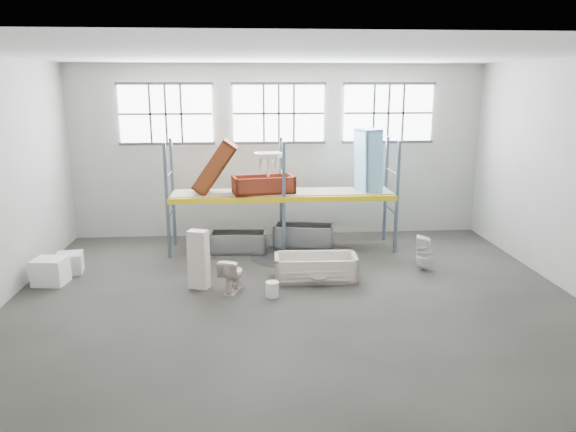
{
  "coord_description": "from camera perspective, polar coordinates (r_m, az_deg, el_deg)",
  "views": [
    {
      "loc": [
        -0.97,
        -11.0,
        4.45
      ],
      "look_at": [
        0.0,
        1.5,
        1.4
      ],
      "focal_mm": 34.16,
      "sensor_mm": 36.0,
      "label": 1
    }
  ],
  "objects": [
    {
      "name": "rack_upright_ra",
      "position": [
        14.75,
        11.28,
        1.87
      ],
      "size": [
        0.08,
        0.08,
        3.0
      ],
      "primitive_type": "cube",
      "color": "slate",
      "rests_on": "floor"
    },
    {
      "name": "bathtub_beige",
      "position": [
        12.8,
        2.89,
        -5.35
      ],
      "size": [
        1.94,
        0.97,
        0.56
      ],
      "primitive_type": null,
      "rotation": [
        0.0,
        0.0,
        -0.04
      ],
      "color": "beige",
      "rests_on": "floor"
    },
    {
      "name": "sink_in_tub",
      "position": [
        12.43,
        3.17,
        -6.53
      ],
      "size": [
        0.48,
        0.48,
        0.16
      ],
      "primitive_type": "imported",
      "rotation": [
        0.0,
        0.0,
        -0.05
      ],
      "color": "beige",
      "rests_on": "bathtub_beige"
    },
    {
      "name": "cistern_spare",
      "position": [
        12.58,
        5.89,
        -5.75
      ],
      "size": [
        0.51,
        0.33,
        0.45
      ],
      "primitive_type": "cube",
      "rotation": [
        0.0,
        0.0,
        -0.25
      ],
      "color": "beige",
      "rests_on": "bathtub_beige"
    },
    {
      "name": "window_mid",
      "position": [
        15.99,
        -0.97,
        10.63
      ],
      "size": [
        2.6,
        0.04,
        1.6
      ],
      "primitive_type": "cube",
      "color": "white",
      "rests_on": "wall_back"
    },
    {
      "name": "rack_beam_front",
      "position": [
        14.24,
        -0.43,
        1.72
      ],
      "size": [
        6.0,
        0.1,
        0.14
      ],
      "primitive_type": "cube",
      "color": "yellow",
      "rests_on": "floor"
    },
    {
      "name": "wall_front",
      "position": [
        6.33,
        4.59,
        -4.31
      ],
      "size": [
        12.0,
        0.1,
        5.0
      ],
      "primitive_type": "cube",
      "color": "#B7B6AA",
      "rests_on": "ground"
    },
    {
      "name": "toilet_beige",
      "position": [
        12.07,
        -5.85,
        -6.08
      ],
      "size": [
        0.65,
        0.85,
        0.77
      ],
      "primitive_type": "imported",
      "rotation": [
        0.0,
        0.0,
        2.81
      ],
      "color": "beige",
      "rests_on": "floor"
    },
    {
      "name": "window_right",
      "position": [
        16.49,
        10.39,
        10.5
      ],
      "size": [
        2.6,
        0.04,
        1.6
      ],
      "primitive_type": "cube",
      "color": "white",
      "rests_on": "wall_back"
    },
    {
      "name": "rack_upright_mb",
      "position": [
        15.41,
        -0.75,
        2.64
      ],
      "size": [
        0.08,
        0.08,
        3.0
      ],
      "primitive_type": "cube",
      "color": "slate",
      "rests_on": "floor"
    },
    {
      "name": "rust_tub_tilted",
      "position": [
        14.61,
        -7.58,
        5.08
      ],
      "size": [
        1.27,
        0.78,
        1.5
      ],
      "primitive_type": null,
      "rotation": [
        0.0,
        -0.96,
        -0.06
      ],
      "color": "maroon",
      "rests_on": "shelf_deck"
    },
    {
      "name": "rust_tub_flat",
      "position": [
        14.61,
        -2.57,
        3.29
      ],
      "size": [
        1.72,
        1.03,
        0.45
      ],
      "primitive_type": null,
      "rotation": [
        0.0,
        0.0,
        0.18
      ],
      "color": "maroon",
      "rests_on": "shelf_deck"
    },
    {
      "name": "rack_upright_lb",
      "position": [
        15.52,
        -11.88,
        2.42
      ],
      "size": [
        0.08,
        0.08,
        3.0
      ],
      "primitive_type": "cube",
      "color": "slate",
      "rests_on": "floor"
    },
    {
      "name": "window_left",
      "position": [
        16.11,
        -12.59,
        10.33
      ],
      "size": [
        2.6,
        0.04,
        1.6
      ],
      "primitive_type": "cube",
      "color": "white",
      "rests_on": "wall_back"
    },
    {
      "name": "toilet_white",
      "position": [
        13.79,
        13.98,
        -3.73
      ],
      "size": [
        0.5,
        0.49,
        0.84
      ],
      "primitive_type": "imported",
      "rotation": [
        0.0,
        0.0,
        -1.93
      ],
      "color": "white",
      "rests_on": "floor"
    },
    {
      "name": "rack_upright_rb",
      "position": [
        15.88,
        10.13,
        2.76
      ],
      "size": [
        0.08,
        0.08,
        3.0
      ],
      "primitive_type": "cube",
      "color": "slate",
      "rests_on": "floor"
    },
    {
      "name": "shelf_deck",
      "position": [
        14.81,
        -0.6,
        2.5
      ],
      "size": [
        5.9,
        1.1,
        0.03
      ],
      "primitive_type": "cube",
      "color": "gray",
      "rests_on": "floor"
    },
    {
      "name": "blue_tub_upright",
      "position": [
        15.05,
        8.33,
        5.68
      ],
      "size": [
        0.71,
        0.91,
        1.74
      ],
      "primitive_type": null,
      "rotation": [
        0.0,
        1.54,
        0.22
      ],
      "color": "#7FC1DE",
      "rests_on": "shelf_deck"
    },
    {
      "name": "carton_far",
      "position": [
        14.18,
        -21.77,
        -4.59
      ],
      "size": [
        0.67,
        0.67,
        0.49
      ],
      "primitive_type": "cube",
      "rotation": [
        0.0,
        0.0,
        0.16
      ],
      "color": "beige",
      "rests_on": "floor"
    },
    {
      "name": "steel_tub_left",
      "position": [
        14.86,
        -5.19,
        -2.7
      ],
      "size": [
        1.54,
        0.78,
        0.55
      ],
      "primitive_type": null,
      "rotation": [
        0.0,
        0.0,
        -0.05
      ],
      "color": "#9B9DA1",
      "rests_on": "floor"
    },
    {
      "name": "ceiling",
      "position": [
        11.05,
        0.63,
        16.79
      ],
      "size": [
        12.0,
        10.0,
        0.1
      ],
      "primitive_type": "cube",
      "color": "silver",
      "rests_on": "ground"
    },
    {
      "name": "bucket",
      "position": [
        11.79,
        -1.66,
        -7.64
      ],
      "size": [
        0.37,
        0.37,
        0.33
      ],
      "primitive_type": "cylinder",
      "rotation": [
        0.0,
        0.0,
        0.37
      ],
      "color": "white",
      "rests_on": "floor"
    },
    {
      "name": "sink_on_shelf",
      "position": [
        14.4,
        -2.06,
        4.26
      ],
      "size": [
        0.77,
        0.62,
        0.64
      ],
      "primitive_type": "imported",
      "rotation": [
        0.0,
        0.0,
        0.08
      ],
      "color": "silver",
      "rests_on": "rust_tub_flat"
    },
    {
      "name": "carton_near",
      "position": [
        13.59,
        -23.5,
        -5.3
      ],
      "size": [
        0.77,
        0.68,
        0.59
      ],
      "primitive_type": "cube",
      "rotation": [
        0.0,
        0.0,
        -0.14
      ],
      "color": "white",
      "rests_on": "floor"
    },
    {
      "name": "rack_upright_la",
      "position": [
        14.35,
        -12.48,
        1.49
      ],
      "size": [
        0.08,
        0.08,
        3.0
      ],
      "primitive_type": "cube",
      "color": "slate",
      "rests_on": "floor"
    },
    {
      "name": "rack_beam_back",
      "position": [
        15.41,
        -0.75,
        2.64
      ],
      "size": [
        6.0,
        0.1,
        0.14
      ],
      "primitive_type": "cube",
      "color": "yellow",
      "rests_on": "floor"
    },
    {
      "name": "cistern_tall",
      "position": [
        12.28,
        -9.28,
        -4.49
      ],
      "size": [
        0.5,
        0.41,
        1.32
      ],
      "primitive_type": "cube",
      "rotation": [
        0.0,
        0.0,
        -0.36
      ],
      "color": "silver",
      "rests_on": "floor"
    },
    {
      "name": "steel_tub_right",
      "position": [
        15.34,
        1.67,
        -2.01
      ],
      "size": [
        1.77,
        1.07,
        0.61
      ],
      "primitive_type": null,
      "rotation": [
        0.0,
        0.0,
        -0.19
      ],
      "color": "#ABAEB3",
      "rests_on": "floor"
    },
    {
      "name": "floor",
      "position": [
        11.92,
        0.56,
        -8.5
      ],
      "size": [
        12.0,
        10.0,
        0.1
      ],
      "primitive_type": "cube",
      "color": "#45423B",
      "rests_on": "ground"
    },
    {
      "name": "wall_back",
      "position": [
        16.19,
        -0.98,
        6.76
      ],
      "size": [
        12.0,
        0.1,
        5.0
      ],
      "primitive_type": "cube",
      "color": "#9F9F94",
      "rests_on": "ground"
    },
    {
      "name": "wet_patch",
      "position": [
        14.43,
        -0.37,
        -4.27
      ],
      "size": [
        1.8,
        1.8,
        0.0
      ],
      "primitive_type": "cylinder",
      "color": "black",
      "rests_on": "floor"
    },
    {
      "name": "rack_upright_ma",
      "position": [
        14.24,
        -0.43,
        1.72
      ],
      "size": [
        0.08,
        0.08,
        3.0
      ],
      "primitive_type": "cube",
      "color": "slate",
      "rests_on": "floor"
    }
  ]
}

